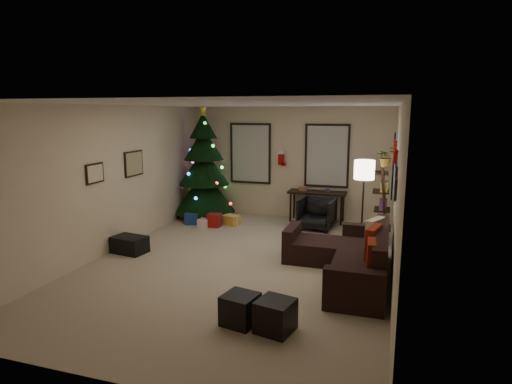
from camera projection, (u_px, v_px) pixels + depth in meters
floor at (240, 263)px, 7.40m from camera, size 7.00×7.00×0.00m
ceiling at (239, 104)px, 6.90m from camera, size 7.00×7.00×0.00m
wall_back at (288, 163)px, 10.43m from camera, size 5.00×0.00×5.00m
wall_front at (109, 250)px, 3.87m from camera, size 5.00×0.00×5.00m
wall_left at (112, 179)px, 7.89m from camera, size 0.00×7.00×7.00m
wall_right at (396, 195)px, 6.41m from camera, size 0.00×7.00×7.00m
window_back_left at (251, 153)px, 10.64m from camera, size 1.05×0.06×1.50m
window_back_right at (327, 156)px, 10.08m from camera, size 1.05×0.06×1.50m
window_right_wall at (394, 165)px, 8.78m from camera, size 0.06×0.90×1.30m
christmas_tree at (204, 171)px, 10.40m from camera, size 1.49×1.49×2.78m
presents at (209, 219)px, 9.92m from camera, size 1.30×0.89×0.30m
sofa at (350, 259)px, 6.82m from camera, size 1.73×2.52×0.83m
pillow_red_a at (371, 255)px, 5.87m from camera, size 0.13×0.42×0.41m
pillow_red_b at (373, 242)px, 6.45m from camera, size 0.23×0.50×0.48m
pillow_cream at (375, 232)px, 7.01m from camera, size 0.30×0.47×0.46m
ottoman_near at (240, 309)px, 5.26m from camera, size 0.47×0.47×0.38m
ottoman_far at (275, 316)px, 5.08m from camera, size 0.49×0.49×0.39m
desk at (317, 195)px, 10.06m from camera, size 1.35×0.48×0.73m
desk_chair at (317, 213)px, 9.48m from camera, size 0.74×0.70×0.71m
bookshelf at (383, 204)px, 8.38m from camera, size 0.30×0.49×1.64m
potted_plant at (386, 154)px, 7.93m from camera, size 0.57×0.58×0.49m
floor_lamp at (364, 176)px, 7.68m from camera, size 0.36×0.36×1.73m
art_map at (134, 164)px, 8.49m from camera, size 0.04×0.60×0.50m
art_abstract at (95, 173)px, 7.38m from camera, size 0.04×0.45×0.35m
gallery at (396, 181)px, 6.30m from camera, size 0.03×1.25×0.54m
garland at (395, 153)px, 6.46m from camera, size 0.08×1.90×0.30m
stocking_left at (281, 158)px, 10.36m from camera, size 0.20×0.05×0.36m
stocking_right at (296, 158)px, 10.39m from camera, size 0.20×0.05×0.36m
storage_bin at (130, 245)px, 7.92m from camera, size 0.67×0.49×0.31m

